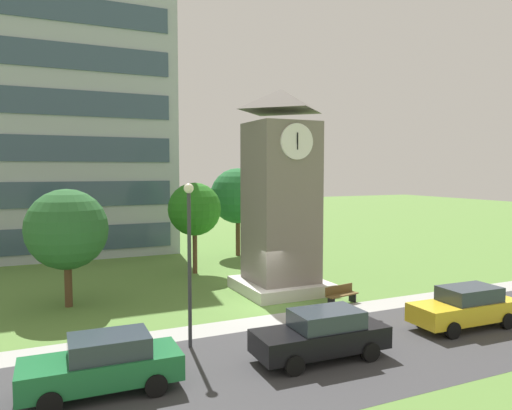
% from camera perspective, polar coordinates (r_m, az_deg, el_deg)
% --- Properties ---
extents(ground_plane, '(160.00, 160.00, 0.00)m').
position_cam_1_polar(ground_plane, '(23.66, 1.20, -11.83)').
color(ground_plane, '#567F38').
extents(street_asphalt, '(120.00, 7.20, 0.01)m').
position_cam_1_polar(street_asphalt, '(18.35, 10.48, -16.70)').
color(street_asphalt, '#38383A').
rests_on(street_asphalt, ground).
extents(kerb_strip, '(120.00, 1.60, 0.01)m').
position_cam_1_polar(kerb_strip, '(21.88, 3.65, -13.17)').
color(kerb_strip, '#9E9E99').
rests_on(kerb_strip, ground).
extents(office_building, '(19.52, 10.47, 22.40)m').
position_cam_1_polar(office_building, '(41.93, -24.26, 10.20)').
color(office_building, '#9EA8B2').
rests_on(office_building, ground).
extents(clock_tower, '(4.41, 4.41, 10.74)m').
position_cam_1_polar(clock_tower, '(25.74, 2.94, 0.35)').
color(clock_tower, slate).
rests_on(clock_tower, ground).
extents(park_bench, '(1.86, 0.80, 0.88)m').
position_cam_1_polar(park_bench, '(24.35, 9.98, -10.31)').
color(park_bench, brown).
rests_on(park_bench, ground).
extents(street_lamp, '(0.36, 0.36, 6.03)m').
position_cam_1_polar(street_lamp, '(17.81, -7.85, -4.89)').
color(street_lamp, '#333338').
rests_on(street_lamp, ground).
extents(tree_streetside, '(3.33, 3.33, 5.73)m').
position_cam_1_polar(tree_streetside, '(30.55, -7.24, -0.52)').
color(tree_streetside, '#513823').
rests_on(tree_streetside, ground).
extents(tree_by_building, '(4.18, 4.18, 6.65)m').
position_cam_1_polar(tree_by_building, '(36.63, -2.15, 1.07)').
color(tree_by_building, '#513823').
rests_on(tree_by_building, ground).
extents(tree_near_tower, '(3.82, 3.82, 5.63)m').
position_cam_1_polar(tree_near_tower, '(24.56, -21.37, -2.70)').
color(tree_near_tower, '#513823').
rests_on(tree_near_tower, ground).
extents(parked_car_green, '(4.59, 2.05, 1.69)m').
position_cam_1_polar(parked_car_green, '(15.53, -17.51, -17.38)').
color(parked_car_green, '#1E6B38').
rests_on(parked_car_green, ground).
extents(parked_car_black, '(4.76, 2.06, 1.69)m').
position_cam_1_polar(parked_car_black, '(17.41, 7.75, -14.83)').
color(parked_car_black, black).
rests_on(parked_car_black, ground).
extents(parked_car_yellow, '(4.80, 1.99, 1.69)m').
position_cam_1_polar(parked_car_yellow, '(22.23, 23.45, -10.93)').
color(parked_car_yellow, gold).
rests_on(parked_car_yellow, ground).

